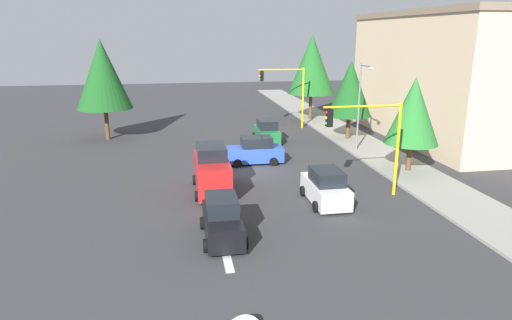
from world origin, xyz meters
The scene contains 16 objects.
ground_plane centered at (0.00, 0.00, 0.00)m, with size 120.00×120.00×0.00m, color #353538.
sidewalk_kerb centered at (-5.00, 10.50, 0.07)m, with size 80.00×4.00×0.15m, color gray.
lane_arrow_near centered at (11.51, -3.00, 0.01)m, with size 2.40×1.10×1.10m.
apartment_block centered at (-7.31, 18.50, 5.51)m, with size 20.13×9.30×11.01m.
traffic_signal_near_left centered at (6.00, 5.65, 3.84)m, with size 0.36×4.59×5.41m.
traffic_signal_far_left centered at (-14.00, 5.74, 4.18)m, with size 0.36×4.59×5.93m.
street_lamp_curbside centered at (-3.61, 9.20, 4.35)m, with size 2.15×0.28×7.00m.
tree_roadside_far centered at (-18.00, 9.50, 5.97)m, with size 4.94×4.94×9.07m.
tree_opposite_side centered at (-12.00, -11.00, 5.73)m, with size 4.75×4.75×8.71m.
tree_roadside_near centered at (2.00, 10.50, 4.20)m, with size 3.53×3.53×6.43m.
tree_roadside_mid centered at (-8.00, 10.00, 4.55)m, with size 3.81×3.81×6.94m.
delivery_van_red centered at (3.60, -2.92, 1.28)m, with size 4.80×2.22×2.77m.
car_black centered at (10.16, -2.98, 0.90)m, with size 3.98×1.92×1.98m.
car_green centered at (-8.52, 2.79, 0.90)m, with size 4.02×2.02×1.98m.
car_white centered at (6.63, 3.10, 0.90)m, with size 4.06×2.05×1.98m.
car_blue centered at (-2.00, 0.58, 0.90)m, with size 2.00×4.19×1.98m.
Camera 1 is at (29.33, -4.76, 9.06)m, focal length 31.84 mm.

